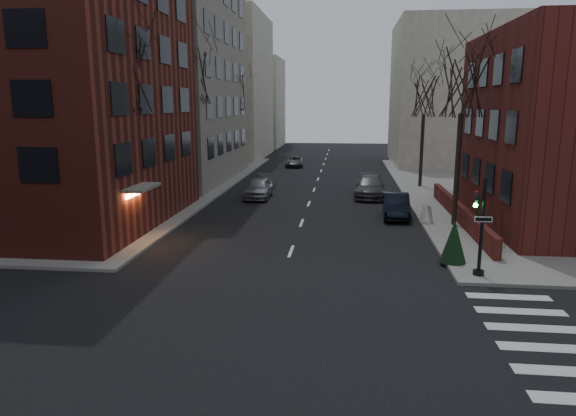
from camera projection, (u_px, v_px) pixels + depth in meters
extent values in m
plane|color=black|center=(241.00, 385.00, 13.03)|extent=(160.00, 160.00, 0.00)
cube|color=maroon|center=(27.00, 67.00, 28.97)|extent=(15.00, 15.00, 18.00)
cube|color=gray|center=(126.00, 22.00, 45.16)|extent=(18.00, 18.00, 28.00)
cube|color=#571D19|center=(459.00, 212.00, 30.38)|extent=(0.35, 16.00, 1.00)
cube|color=beige|center=(211.00, 87.00, 66.39)|extent=(14.00, 16.00, 18.00)
cube|color=beige|center=(457.00, 94.00, 58.45)|extent=(14.00, 14.00, 16.00)
cube|color=beige|center=(250.00, 103.00, 83.13)|extent=(10.00, 12.00, 14.00)
cylinder|color=black|center=(482.00, 227.00, 20.49)|extent=(0.14, 0.14, 4.00)
cylinder|color=black|center=(478.00, 272.00, 20.87)|extent=(0.44, 0.44, 0.20)
imported|color=black|center=(477.00, 206.00, 20.34)|extent=(0.16, 0.20, 1.00)
sphere|color=#19FF4C|center=(476.00, 205.00, 20.29)|extent=(0.18, 0.18, 0.18)
cube|color=white|center=(483.00, 219.00, 20.30)|extent=(0.70, 0.03, 0.22)
cylinder|color=#2D231C|center=(129.00, 172.00, 26.92)|extent=(0.28, 0.28, 6.65)
cylinder|color=#2D231C|center=(195.00, 148.00, 38.57)|extent=(0.28, 0.28, 7.00)
cylinder|color=#2D231C|center=(234.00, 140.00, 52.26)|extent=(0.28, 0.28, 6.30)
cylinder|color=#2D231C|center=(457.00, 170.00, 28.93)|extent=(0.28, 0.28, 6.30)
cylinder|color=#2D231C|center=(422.00, 151.00, 42.59)|extent=(0.28, 0.28, 5.95)
cylinder|color=black|center=(186.00, 161.00, 34.71)|extent=(0.12, 0.12, 6.00)
sphere|color=#FFA54C|center=(184.00, 115.00, 34.08)|extent=(0.36, 0.36, 0.36)
cylinder|color=black|center=(244.00, 140.00, 54.18)|extent=(0.12, 0.12, 6.00)
sphere|color=#FFA54C|center=(243.00, 110.00, 53.55)|extent=(0.36, 0.36, 0.36)
imported|color=black|center=(396.00, 206.00, 31.94)|extent=(1.76, 4.53, 1.47)
imported|color=#929297|center=(259.00, 188.00, 38.46)|extent=(1.84, 4.47, 1.52)
imported|color=#403F44|center=(370.00, 187.00, 38.86)|extent=(2.58, 5.55, 1.57)
imported|color=#45454A|center=(294.00, 161.00, 57.41)|extent=(2.20, 4.25, 1.14)
cube|color=white|center=(427.00, 214.00, 29.89)|extent=(0.58, 0.72, 1.03)
cone|color=black|center=(454.00, 241.00, 22.38)|extent=(1.29, 1.29, 1.89)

